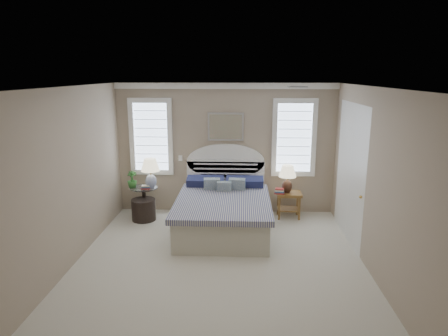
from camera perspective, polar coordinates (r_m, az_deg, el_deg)
floor at (r=6.35m, az=-0.71°, el=-13.63°), size 4.50×5.00×0.01m
ceiling at (r=5.66m, az=-0.79°, el=11.50°), size 4.50×5.00×0.01m
wall_back at (r=8.30m, az=0.24°, el=2.73°), size 4.50×0.02×2.70m
wall_left at (r=6.40m, az=-21.30°, el=-1.44°), size 0.02×5.00×2.70m
wall_right at (r=6.16m, az=20.64°, el=-1.93°), size 0.02×5.00×2.70m
crown_molding at (r=8.12m, az=0.24°, el=11.66°), size 4.50×0.08×0.12m
hvac_vent at (r=6.51m, az=10.45°, el=11.36°), size 0.30×0.20×0.02m
switch_plate at (r=8.42m, az=-6.24°, el=1.41°), size 0.08×0.01×0.12m
window_left at (r=8.44m, az=-10.36°, el=4.42°), size 0.90×0.06×1.60m
window_right at (r=8.30m, az=9.97°, el=4.28°), size 0.90×0.06×1.60m
painting at (r=8.19m, az=0.24°, el=5.91°), size 0.74×0.04×0.58m
closet_door at (r=7.31m, az=17.57°, el=-0.59°), size 0.02×1.80×2.40m
bed at (r=7.54m, az=-0.09°, el=-5.97°), size 1.72×2.28×1.47m
side_table_left at (r=8.34m, az=-11.33°, el=-4.33°), size 0.56×0.56×0.63m
nightstand_right at (r=8.25m, az=9.22°, el=-4.43°), size 0.50×0.40×0.53m
floor_pot at (r=8.21m, az=-11.41°, el=-5.85°), size 0.62×0.62×0.43m
lamp_left at (r=8.11m, az=-10.47°, el=-0.27°), size 0.44×0.44×0.61m
lamp_right at (r=8.12m, az=9.04°, el=-1.11°), size 0.38×0.38×0.57m
potted_plant at (r=8.24m, az=-13.00°, el=-1.61°), size 0.23×0.23×0.34m
books_left at (r=8.15m, az=-11.12°, el=-2.70°), size 0.18×0.14×0.07m
books_right at (r=8.09m, az=7.93°, el=-3.30°), size 0.22×0.18×0.11m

